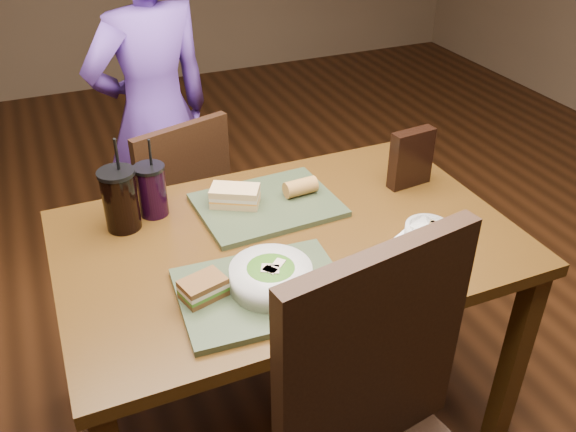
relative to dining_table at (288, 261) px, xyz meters
The scene contains 15 objects.
ground 0.66m from the dining_table, ahead, with size 6.00×6.00×0.00m, color #381C0B.
dining_table is the anchor object (origin of this frame).
chair_far 0.73m from the dining_table, 102.52° to the left, with size 0.47×0.48×0.88m.
diner 1.01m from the dining_table, 99.44° to the left, with size 0.55×0.36×1.50m, color #5E3799.
tray_near 0.28m from the dining_table, 126.95° to the right, with size 0.42×0.32×0.02m, color #313C24.
tray_far 0.20m from the dining_table, 89.04° to the left, with size 0.42×0.32×0.02m, color #313C24.
salad_bowl 0.29m from the dining_table, 122.78° to the right, with size 0.21×0.21×0.07m.
soup_bowl 0.41m from the dining_table, 27.01° to the right, with size 0.21×0.21×0.06m.
sandwich_near 0.38m from the dining_table, 149.12° to the right, with size 0.12×0.10×0.05m.
sandwich_far 0.26m from the dining_table, 114.30° to the left, with size 0.17×0.14×0.06m.
baguette_near 0.38m from the dining_table, 93.38° to the right, with size 0.06×0.06×0.12m, color #AD7533.
baguette_far 0.25m from the dining_table, 56.30° to the left, with size 0.05×0.05×0.10m, color #AD7533.
cup_cola 0.52m from the dining_table, 151.13° to the left, with size 0.11×0.11×0.29m.
cup_berry 0.46m from the dining_table, 139.93° to the left, with size 0.09×0.09×0.25m.
chip_bag 0.54m from the dining_table, 14.36° to the left, with size 0.15×0.05×0.19m, color black.
Camera 1 is at (-0.57, -1.34, 1.75)m, focal length 38.00 mm.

